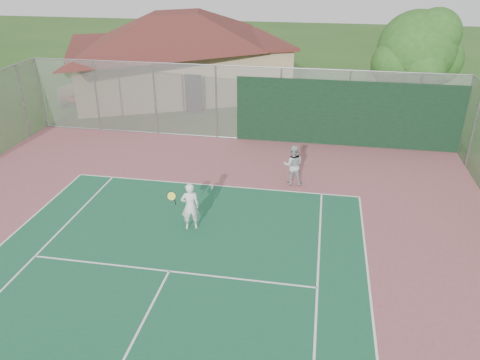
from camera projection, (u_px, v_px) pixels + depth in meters
name	position (u px, v px, depth m)	size (l,w,h in m)	color
back_fence	(282.00, 108.00, 21.42)	(20.08, 0.11, 3.53)	gray
clubhouse	(178.00, 45.00, 28.87)	(15.99, 13.81, 5.82)	tan
bleachers	(95.00, 95.00, 27.08)	(3.65, 2.66, 1.19)	#A63026
tree	(418.00, 53.00, 21.60)	(4.26, 4.04, 5.94)	#382114
player_white_front	(190.00, 207.00, 14.82)	(1.00, 0.72, 1.60)	silver
player_grey_back	(293.00, 165.00, 17.75)	(0.80, 0.65, 1.58)	#ACAFB1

